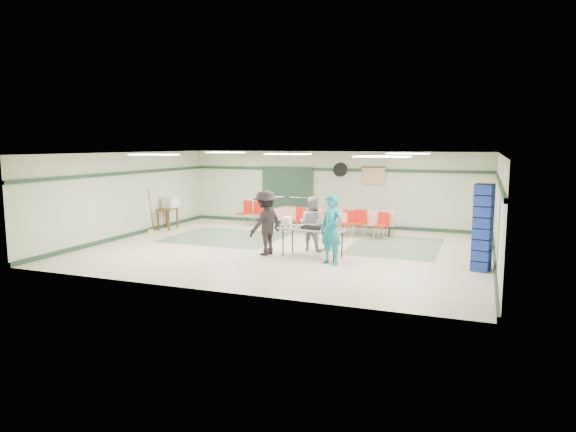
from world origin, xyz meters
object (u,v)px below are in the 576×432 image
(volunteer_dark, at_px, (266,223))
(broom, at_px, (151,210))
(printer_table, at_px, (167,212))
(dining_table_b, at_px, (302,214))
(volunteer_grey, at_px, (312,224))
(chair_b, at_px, (348,221))
(crate_stack_red, at_px, (482,232))
(volunteer_teal, at_px, (331,230))
(crate_stack_blue_a, at_px, (482,235))
(chair_loose_b, at_px, (246,210))
(crate_stack_blue_b, at_px, (483,228))
(chair_c, at_px, (382,223))
(chair_a, at_px, (360,221))
(dining_table_a, at_px, (365,218))
(chair_d, at_px, (299,218))
(serving_table, at_px, (312,230))
(office_printer, at_px, (170,202))
(chair_loose_a, at_px, (259,211))

(volunteer_dark, distance_m, broom, 5.25)
(printer_table, bearing_deg, volunteer_dark, -35.86)
(dining_table_b, bearing_deg, volunteer_grey, -58.21)
(chair_b, relative_size, crate_stack_red, 0.80)
(volunteer_teal, relative_size, volunteer_dark, 1.00)
(crate_stack_blue_a, distance_m, crate_stack_red, 2.36)
(printer_table, relative_size, broom, 0.56)
(chair_loose_b, xyz_separation_m, crate_stack_blue_b, (8.07, -4.11, 0.46))
(crate_stack_blue_b, bearing_deg, chair_c, 132.07)
(dining_table_b, xyz_separation_m, chair_a, (2.14, -0.56, -0.02))
(volunteer_grey, bearing_deg, dining_table_a, -98.24)
(chair_d, relative_size, printer_table, 1.04)
(serving_table, xyz_separation_m, broom, (-6.21, 1.59, 0.06))
(volunteer_grey, xyz_separation_m, broom, (-5.93, 0.80, 0.01))
(dining_table_b, bearing_deg, chair_c, -3.54)
(chair_a, bearing_deg, broom, -164.38)
(serving_table, bearing_deg, printer_table, 165.37)
(office_printer, bearing_deg, chair_d, 16.82)
(chair_loose_a, height_order, chair_loose_b, chair_loose_b)
(volunteer_teal, bearing_deg, printer_table, -179.42)
(serving_table, height_order, office_printer, office_printer)
(crate_stack_red, relative_size, office_printer, 2.25)
(chair_c, bearing_deg, printer_table, -156.60)
(printer_table, distance_m, office_printer, 0.36)
(dining_table_a, relative_size, chair_b, 2.30)
(serving_table, relative_size, crate_stack_blue_a, 1.05)
(chair_a, distance_m, crate_stack_blue_a, 4.82)
(volunteer_grey, distance_m, crate_stack_red, 4.76)
(dining_table_b, height_order, chair_d, chair_d)
(chair_d, height_order, chair_loose_b, chair_loose_b)
(volunteer_grey, height_order, volunteer_dark, volunteer_dark)
(volunteer_grey, distance_m, dining_table_b, 3.32)
(chair_a, height_order, crate_stack_blue_a, crate_stack_blue_a)
(crate_stack_blue_b, relative_size, office_printer, 4.32)
(crate_stack_red, height_order, crate_stack_blue_b, crate_stack_blue_b)
(dining_table_b, distance_m, crate_stack_red, 5.96)
(chair_d, distance_m, printer_table, 4.67)
(chair_a, distance_m, chair_d, 2.05)
(dining_table_a, distance_m, chair_c, 0.88)
(dining_table_a, bearing_deg, volunteer_grey, -114.05)
(chair_a, bearing_deg, serving_table, -97.27)
(chair_d, bearing_deg, serving_table, -46.50)
(volunteer_dark, distance_m, chair_loose_b, 5.04)
(volunteer_grey, relative_size, crate_stack_blue_a, 0.91)
(volunteer_grey, height_order, dining_table_b, volunteer_grey)
(dining_table_a, distance_m, office_printer, 6.82)
(volunteer_dark, distance_m, dining_table_b, 4.02)
(printer_table, xyz_separation_m, office_printer, (-0.00, 0.18, 0.31))
(chair_loose_b, bearing_deg, crate_stack_red, 6.68)
(volunteer_teal, xyz_separation_m, crate_stack_red, (3.48, 3.08, -0.33))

